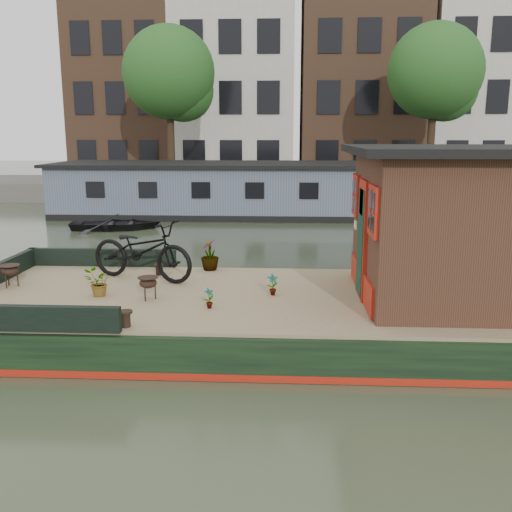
# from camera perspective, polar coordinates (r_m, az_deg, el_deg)

# --- Properties ---
(ground) EXTENTS (120.00, 120.00, 0.00)m
(ground) POSITION_cam_1_polar(r_m,az_deg,el_deg) (9.67, 7.72, -7.67)
(ground) COLOR #2C3521
(ground) RESTS_ON ground
(houseboat_hull) EXTENTS (14.01, 4.02, 0.60)m
(houseboat_hull) POSITION_cam_1_polar(r_m,az_deg,el_deg) (9.57, -0.25, -6.05)
(houseboat_hull) COLOR black
(houseboat_hull) RESTS_ON ground
(houseboat_deck) EXTENTS (11.80, 3.80, 0.05)m
(houseboat_deck) POSITION_cam_1_polar(r_m,az_deg,el_deg) (9.48, 7.83, -4.11)
(houseboat_deck) COLOR #95865C
(houseboat_deck) RESTS_ON houseboat_hull
(bow_bulwark) EXTENTS (3.00, 4.00, 0.35)m
(bow_bulwark) POSITION_cam_1_polar(r_m,az_deg,el_deg) (10.32, -21.45, -2.36)
(bow_bulwark) COLOR black
(bow_bulwark) RESTS_ON houseboat_deck
(cabin) EXTENTS (4.00, 3.50, 2.42)m
(cabin) POSITION_cam_1_polar(r_m,az_deg,el_deg) (9.65, 21.12, 3.08)
(cabin) COLOR black
(cabin) RESTS_ON houseboat_deck
(bicycle) EXTENTS (2.20, 1.40, 1.09)m
(bicycle) POSITION_cam_1_polar(r_m,az_deg,el_deg) (10.50, -11.35, 0.57)
(bicycle) COLOR black
(bicycle) RESTS_ON houseboat_deck
(potted_plant_a) EXTENTS (0.22, 0.18, 0.36)m
(potted_plant_a) POSITION_cam_1_polar(r_m,az_deg,el_deg) (9.39, 1.66, -2.88)
(potted_plant_a) COLOR brown
(potted_plant_a) RESTS_ON houseboat_deck
(potted_plant_c) EXTENTS (0.53, 0.53, 0.45)m
(potted_plant_c) POSITION_cam_1_polar(r_m,az_deg,el_deg) (9.66, -15.53, -2.61)
(potted_plant_c) COLOR #AE5C32
(potted_plant_c) RESTS_ON houseboat_deck
(potted_plant_d) EXTENTS (0.40, 0.40, 0.62)m
(potted_plant_d) POSITION_cam_1_polar(r_m,az_deg,el_deg) (11.12, -4.64, 0.16)
(potted_plant_d) COLOR brown
(potted_plant_d) RESTS_ON houseboat_deck
(potted_plant_e) EXTENTS (0.20, 0.20, 0.32)m
(potted_plant_e) POSITION_cam_1_polar(r_m,az_deg,el_deg) (8.72, -4.72, -4.23)
(potted_plant_e) COLOR #A1422F
(potted_plant_e) RESTS_ON houseboat_deck
(brazier_front) EXTENTS (0.41, 0.41, 0.37)m
(brazier_front) POSITION_cam_1_polar(r_m,az_deg,el_deg) (9.30, -10.72, -3.18)
(brazier_front) COLOR black
(brazier_front) RESTS_ON houseboat_deck
(brazier_rear) EXTENTS (0.48, 0.48, 0.39)m
(brazier_rear) POSITION_cam_1_polar(r_m,az_deg,el_deg) (10.77, -23.35, -1.83)
(brazier_rear) COLOR black
(brazier_rear) RESTS_ON houseboat_deck
(bollard_port) EXTENTS (0.18, 0.18, 0.20)m
(bollard_port) POSITION_cam_1_polar(r_m,az_deg,el_deg) (10.90, -9.69, -1.34)
(bollard_port) COLOR black
(bollard_port) RESTS_ON houseboat_deck
(bollard_stbd) EXTENTS (0.20, 0.20, 0.23)m
(bollard_stbd) POSITION_cam_1_polar(r_m,az_deg,el_deg) (8.09, -12.92, -6.14)
(bollard_stbd) COLOR black
(bollard_stbd) RESTS_ON houseboat_deck
(dinghy) EXTENTS (3.39, 2.65, 0.64)m
(dinghy) POSITION_cam_1_polar(r_m,az_deg,el_deg) (20.44, -13.84, 3.53)
(dinghy) COLOR black
(dinghy) RESTS_ON ground
(far_houseboat) EXTENTS (20.40, 4.40, 2.11)m
(far_houseboat) POSITION_cam_1_polar(r_m,az_deg,el_deg) (23.20, 5.13, 6.44)
(far_houseboat) COLOR #525E6D
(far_houseboat) RESTS_ON ground
(quay) EXTENTS (60.00, 6.00, 0.90)m
(quay) POSITION_cam_1_polar(r_m,az_deg,el_deg) (29.72, 4.70, 6.69)
(quay) COLOR #47443F
(quay) RESTS_ON ground
(townhouse_row) EXTENTS (27.25, 8.00, 16.50)m
(townhouse_row) POSITION_cam_1_polar(r_m,az_deg,el_deg) (36.88, 4.88, 19.34)
(townhouse_row) COLOR brown
(townhouse_row) RESTS_ON ground
(tree_left) EXTENTS (4.40, 4.40, 7.40)m
(tree_left) POSITION_cam_1_polar(r_m,az_deg,el_deg) (28.81, -8.37, 17.28)
(tree_left) COLOR #332316
(tree_left) RESTS_ON quay
(tree_right) EXTENTS (4.40, 4.40, 7.40)m
(tree_right) POSITION_cam_1_polar(r_m,az_deg,el_deg) (29.10, 17.71, 16.80)
(tree_right) COLOR #332316
(tree_right) RESTS_ON quay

